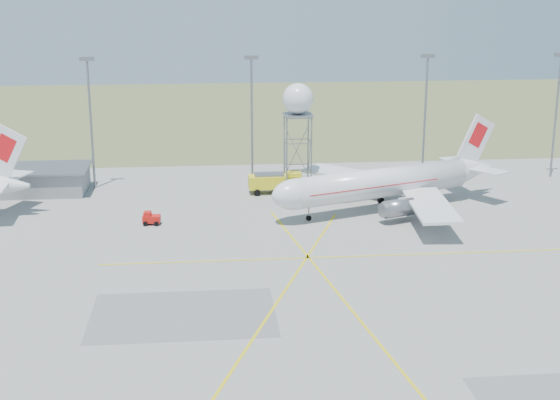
{
  "coord_description": "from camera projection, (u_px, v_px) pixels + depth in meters",
  "views": [
    {
      "loc": [
        -17.43,
        -55.8,
        31.05
      ],
      "look_at": [
        -8.06,
        40.0,
        4.4
      ],
      "focal_mm": 50.0,
      "sensor_mm": 36.0,
      "label": 1
    }
  ],
  "objects": [
    {
      "name": "grass_strip",
      "position": [
        273.0,
        111.0,
        197.73
      ],
      "size": [
        400.0,
        120.0,
        0.03
      ],
      "primitive_type": "cube",
      "color": "#516236",
      "rests_on": "ground"
    },
    {
      "name": "baggage_tug",
      "position": [
        151.0,
        220.0,
        104.37
      ],
      "size": [
        2.41,
        2.01,
        1.77
      ],
      "rotation": [
        0.0,
        0.0,
        -0.09
      ],
      "color": "red",
      "rests_on": "ground"
    },
    {
      "name": "building_grey",
      "position": [
        27.0,
        180.0,
        120.09
      ],
      "size": [
        19.0,
        10.0,
        3.9
      ],
      "color": "gray",
      "rests_on": "ground"
    },
    {
      "name": "airliner_main",
      "position": [
        384.0,
        183.0,
        110.47
      ],
      "size": [
        36.01,
        33.81,
        12.67
      ],
      "rotation": [
        0.0,
        0.0,
        3.51
      ],
      "color": "silver",
      "rests_on": "ground"
    },
    {
      "name": "radar_tower",
      "position": [
        298.0,
        132.0,
        118.33
      ],
      "size": [
        4.66,
        4.66,
        16.87
      ],
      "color": "slate",
      "rests_on": "ground"
    },
    {
      "name": "mast_c",
      "position": [
        425.0,
        107.0,
        125.22
      ],
      "size": [
        2.2,
        0.5,
        20.5
      ],
      "color": "slate",
      "rests_on": "ground"
    },
    {
      "name": "fire_truck",
      "position": [
        276.0,
        183.0,
        119.95
      ],
      "size": [
        8.21,
        3.45,
        3.25
      ],
      "rotation": [
        0.0,
        0.0,
        0.03
      ],
      "color": "yellow",
      "rests_on": "ground"
    },
    {
      "name": "mast_a",
      "position": [
        90.0,
        112.0,
        120.25
      ],
      "size": [
        2.2,
        0.5,
        20.5
      ],
      "color": "slate",
      "rests_on": "ground"
    },
    {
      "name": "mast_b",
      "position": [
        252.0,
        110.0,
        122.59
      ],
      "size": [
        2.2,
        0.5,
        20.5
      ],
      "color": "slate",
      "rests_on": "ground"
    },
    {
      "name": "mast_d",
      "position": [
        557.0,
        105.0,
        127.28
      ],
      "size": [
        2.2,
        0.5,
        20.5
      ],
      "color": "slate",
      "rests_on": "ground"
    },
    {
      "name": "ground",
      "position": [
        426.0,
        380.0,
        63.44
      ],
      "size": [
        400.0,
        400.0,
        0.0
      ],
      "primitive_type": "plane",
      "color": "#9E9E99",
      "rests_on": "ground"
    }
  ]
}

